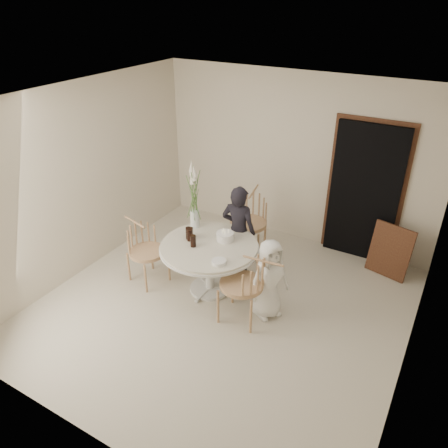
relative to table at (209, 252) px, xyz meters
The scene contains 18 objects.
ground 0.75m from the table, 35.54° to the right, with size 4.50×4.50×0.00m, color beige.
room_shell 1.09m from the table, 35.54° to the right, with size 4.50×4.50×4.50m.
doorway 2.49m from the table, 52.29° to the left, with size 1.00×0.10×2.10m, color black.
door_trim 2.53m from the table, 52.85° to the left, with size 1.12×0.03×2.22m, color brown.
table is the anchor object (origin of this frame).
picture_frame 2.63m from the table, 38.44° to the left, with size 0.59×0.04×0.79m, color brown.
chair_far 1.25m from the table, 90.61° to the left, with size 0.61×0.65×0.98m.
chair_right 0.83m from the table, 19.99° to the right, with size 0.60×0.56×0.95m.
chair_left 1.01m from the table, 167.77° to the right, with size 0.60×0.57×0.88m.
girl 0.58m from the table, 76.04° to the left, with size 0.51×0.33×1.39m, color black.
boy 0.92m from the table, ahead, with size 0.53×0.35×1.09m, color white.
birthday_cake 0.30m from the table, 60.60° to the left, with size 0.23×0.23×0.16m.
cola_tumbler_a 0.38m from the table, behind, with size 0.08×0.08×0.17m, color black.
cola_tumbler_b 0.29m from the table, 139.88° to the right, with size 0.08×0.08×0.16m, color black.
cola_tumbler_c 0.39m from the table, 169.00° to the left, with size 0.06×0.06×0.13m, color black.
cola_tumbler_d 0.35m from the table, behind, with size 0.08×0.08×0.17m, color black.
plate_stack 0.48m from the table, 43.36° to the right, with size 0.18×0.18×0.05m, color white.
flower_vase 0.80m from the table, 143.16° to the left, with size 0.13×0.13×0.98m.
Camera 1 is at (2.29, -3.93, 3.74)m, focal length 35.00 mm.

